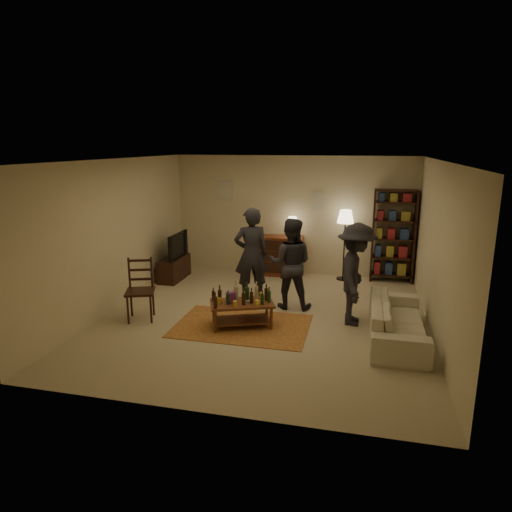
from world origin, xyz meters
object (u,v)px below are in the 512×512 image
(dining_chair, at_px, (140,287))
(person_left, at_px, (251,254))
(floor_lamp, at_px, (345,221))
(dresser, at_px, (281,255))
(tv_stand, at_px, (174,262))
(person_by_sofa, at_px, (356,274))
(coffee_table, at_px, (242,304))
(sofa, at_px, (397,320))
(person_right, at_px, (290,264))
(bookshelf, at_px, (393,235))

(dining_chair, xyz_separation_m, person_left, (1.62, 1.39, 0.33))
(floor_lamp, bearing_deg, dresser, 177.44)
(tv_stand, height_order, floor_lamp, floor_lamp)
(floor_lamp, xyz_separation_m, person_by_sofa, (0.31, -2.55, -0.46))
(floor_lamp, height_order, person_left, person_left)
(coffee_table, relative_size, tv_stand, 1.10)
(tv_stand, height_order, dresser, dresser)
(coffee_table, bearing_deg, sofa, 1.64)
(dining_chair, bearing_deg, tv_stand, 79.44)
(floor_lamp, bearing_deg, person_right, -113.20)
(coffee_table, height_order, sofa, coffee_table)
(bookshelf, xyz_separation_m, floor_lamp, (-1.02, -0.13, 0.28))
(dresser, height_order, person_right, person_right)
(floor_lamp, xyz_separation_m, person_left, (-1.67, -1.78, -0.41))
(sofa, relative_size, person_right, 1.25)
(dresser, relative_size, sofa, 0.65)
(dresser, distance_m, person_left, 1.90)
(bookshelf, bearing_deg, person_right, -131.24)
(person_by_sofa, bearing_deg, person_left, 70.14)
(coffee_table, bearing_deg, bookshelf, 52.26)
(dining_chair, height_order, person_right, person_right)
(person_right, xyz_separation_m, person_by_sofa, (1.18, -0.52, 0.02))
(floor_lamp, xyz_separation_m, sofa, (0.98, -3.05, -1.01))
(dining_chair, relative_size, person_left, 0.60)
(floor_lamp, distance_m, person_by_sofa, 2.61)
(floor_lamp, bearing_deg, person_left, -133.17)
(coffee_table, distance_m, tv_stand, 3.14)
(dining_chair, xyz_separation_m, dresser, (1.87, 3.23, -0.10))
(person_left, bearing_deg, dresser, -121.46)
(person_left, xyz_separation_m, person_by_sofa, (1.97, -0.77, -0.05))
(sofa, xyz_separation_m, person_by_sofa, (-0.67, 0.50, 0.55))
(floor_lamp, bearing_deg, dining_chair, -136.00)
(dining_chair, xyz_separation_m, floor_lamp, (3.28, 3.17, 0.74))
(dining_chair, relative_size, tv_stand, 1.02)
(person_right, bearing_deg, coffee_table, 57.95)
(person_right, relative_size, person_by_sofa, 0.97)
(coffee_table, relative_size, person_right, 0.70)
(bookshelf, bearing_deg, person_by_sofa, -104.97)
(bookshelf, height_order, person_right, bookshelf)
(dresser, xyz_separation_m, bookshelf, (2.44, 0.07, 0.56))
(dining_chair, height_order, person_by_sofa, person_by_sofa)
(coffee_table, relative_size, sofa, 0.56)
(dining_chair, bearing_deg, person_right, 5.32)
(sofa, height_order, person_by_sofa, person_by_sofa)
(tv_stand, bearing_deg, person_right, -22.85)
(coffee_table, height_order, person_right, person_right)
(sofa, distance_m, person_by_sofa, 1.00)
(bookshelf, bearing_deg, dining_chair, -142.54)
(tv_stand, bearing_deg, dining_chair, -80.57)
(dresser, distance_m, person_right, 2.19)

